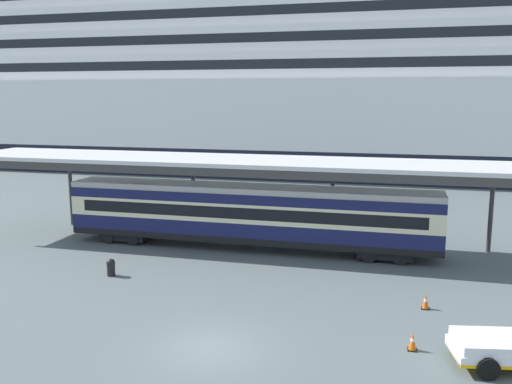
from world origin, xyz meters
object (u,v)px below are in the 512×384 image
object	(u,v)px
cruise_ship	(270,77)
traffic_cone_near	(413,341)
train_carriage	(249,214)
traffic_cone_mid	(426,302)
quay_bollard	(111,267)

from	to	relation	value
cruise_ship	traffic_cone_near	size ratio (longest dim) A/B	205.18
train_carriage	traffic_cone_mid	distance (m)	13.16
train_carriage	traffic_cone_near	distance (m)	15.73
traffic_cone_near	quay_bollard	bearing A→B (deg)	162.16
cruise_ship	traffic_cone_mid	world-z (taller)	cruise_ship
traffic_cone_near	train_carriage	bearing A→B (deg)	129.15
traffic_cone_mid	quay_bollard	xyz separation A→B (m)	(-16.46, 0.61, 0.16)
traffic_cone_mid	train_carriage	bearing A→B (deg)	144.06
traffic_cone_mid	traffic_cone_near	bearing A→B (deg)	-98.74
train_carriage	quay_bollard	world-z (taller)	train_carriage
traffic_cone_near	traffic_cone_mid	world-z (taller)	traffic_cone_near
cruise_ship	quay_bollard	size ratio (longest dim) A/B	156.63
cruise_ship	traffic_cone_near	distance (m)	59.46
train_carriage	quay_bollard	bearing A→B (deg)	-130.09
train_carriage	quay_bollard	distance (m)	9.36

